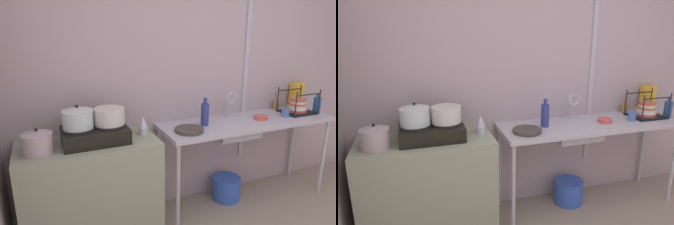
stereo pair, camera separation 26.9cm
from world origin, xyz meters
The scene contains 20 objects.
wall_back centered at (0.00, 1.86, 1.21)m, with size 4.56×0.10×2.42m, color #A6959E.
wall_metal_strip centered at (0.45, 1.80, 1.33)m, with size 0.05×0.01×1.93m, color #AAA8B5.
counter_concrete centered at (-1.23, 1.55, 0.44)m, with size 1.11×0.53×0.87m, color gray.
counter_sink centered at (0.32, 1.55, 0.81)m, with size 1.78×0.53×0.87m.
stove centered at (-1.17, 1.55, 0.94)m, with size 0.51×0.36×0.14m.
pot_on_left_burner centered at (-1.30, 1.55, 1.09)m, with size 0.24×0.24×0.19m.
pot_on_right_burner centered at (-1.05, 1.55, 1.07)m, with size 0.24×0.24×0.13m.
pot_beside_stove centered at (-1.60, 1.47, 0.96)m, with size 0.22×0.22×0.20m.
percolator centered at (-0.76, 1.57, 0.95)m, with size 0.08×0.08×0.16m.
sink_basin centered at (0.15, 1.52, 0.81)m, with size 0.44×0.30×0.13m, color #AAA8B5.
faucet centered at (0.19, 1.67, 1.06)m, with size 0.12×0.07×0.27m.
frying_pan centered at (-0.37, 1.47, 0.89)m, with size 0.26×0.26×0.03m, color #3E3832.
dish_rack centered at (0.96, 1.56, 0.94)m, with size 0.34×0.28×0.26m.
cup_by_rack centered at (0.74, 1.49, 0.91)m, with size 0.08×0.08×0.08m, color #4665AE.
small_bowl_on_drainboard centered at (0.46, 1.52, 0.89)m, with size 0.14×0.14×0.04m, color #C14F4C.
bottle_by_sink centered at (-0.15, 1.57, 0.98)m, with size 0.08×0.08×0.26m.
bottle_by_rack centered at (1.16, 1.49, 0.96)m, with size 0.08×0.08×0.21m.
cereal_box centered at (1.14, 1.77, 1.01)m, with size 0.19×0.05×0.27m, color gold.
utensil_jar centered at (0.85, 1.76, 0.92)m, with size 0.07×0.07×0.19m.
bucket_on_floor centered at (0.16, 1.61, 0.12)m, with size 0.29×0.29×0.24m, color blue.
Camera 1 is at (-1.54, -0.83, 1.81)m, focal length 33.12 mm.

